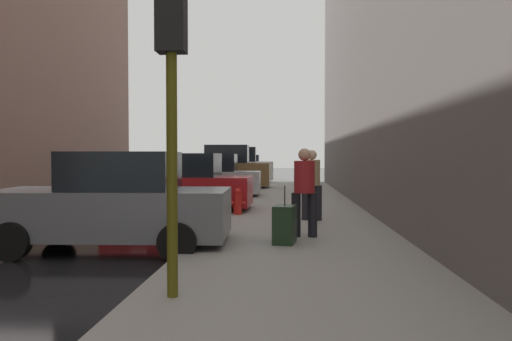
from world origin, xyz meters
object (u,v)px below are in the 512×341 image
(parked_bronze_suv, at_px, (224,170))
(parked_white_van, at_px, (236,167))
(parked_blue_sedan, at_px, (244,168))
(pedestrian_in_red_jacket, at_px, (304,188))
(parked_red_hatchback, at_px, (181,185))
(pedestrian_in_tan_coat, at_px, (312,181))
(parked_gray_coupe, at_px, (114,204))
(parked_silver_sedan, at_px, (208,178))
(fire_hydrant, at_px, (238,201))
(traffic_light, at_px, (172,61))
(rolling_suitcase, at_px, (285,224))

(parked_bronze_suv, distance_m, parked_white_van, 5.83)
(parked_white_van, bearing_deg, parked_blue_sedan, 90.00)
(parked_bronze_suv, relative_size, pedestrian_in_red_jacket, 2.71)
(parked_red_hatchback, xyz_separation_m, pedestrian_in_tan_coat, (3.72, -2.29, 0.26))
(parked_gray_coupe, distance_m, parked_silver_sedan, 10.70)
(fire_hydrant, height_order, pedestrian_in_red_jacket, pedestrian_in_red_jacket)
(parked_blue_sedan, bearing_deg, fire_hydrant, -85.35)
(parked_gray_coupe, relative_size, parked_white_van, 0.91)
(parked_white_van, xyz_separation_m, traffic_light, (1.85, -24.89, 1.73))
(fire_hydrant, relative_size, traffic_light, 0.20)
(parked_bronze_suv, bearing_deg, parked_red_hatchback, -90.00)
(parked_silver_sedan, bearing_deg, pedestrian_in_tan_coat, -63.11)
(parked_white_van, xyz_separation_m, rolling_suitcase, (3.08, -21.43, -0.54))
(parked_silver_sedan, bearing_deg, fire_hydrant, -73.96)
(parked_gray_coupe, bearing_deg, parked_red_hatchback, 90.00)
(parked_silver_sedan, distance_m, traffic_light, 14.30)
(parked_bronze_suv, bearing_deg, rolling_suitcase, -78.84)
(parked_red_hatchback, bearing_deg, traffic_light, -78.38)
(parked_silver_sedan, relative_size, traffic_light, 1.18)
(parked_blue_sedan, relative_size, traffic_light, 1.18)
(parked_blue_sedan, distance_m, traffic_light, 30.05)
(parked_silver_sedan, xyz_separation_m, pedestrian_in_tan_coat, (3.72, -7.33, 0.26))
(parked_bronze_suv, xyz_separation_m, parked_white_van, (-0.00, 5.83, 0.00))
(parked_red_hatchback, xyz_separation_m, rolling_suitcase, (3.08, -5.56, -0.36))
(pedestrian_in_red_jacket, bearing_deg, pedestrian_in_tan_coat, 84.04)
(traffic_light, bearing_deg, pedestrian_in_tan_coat, 74.49)
(parked_white_van, bearing_deg, parked_red_hatchback, -90.00)
(parked_silver_sedan, bearing_deg, parked_red_hatchback, -90.00)
(parked_silver_sedan, relative_size, fire_hydrant, 6.01)
(parked_red_hatchback, xyz_separation_m, pedestrian_in_red_jacket, (3.46, -4.81, 0.26))
(fire_hydrant, bearing_deg, parked_silver_sedan, 106.04)
(parked_silver_sedan, xyz_separation_m, pedestrian_in_red_jacket, (3.46, -9.85, 0.26))
(parked_red_hatchback, relative_size, rolling_suitcase, 4.07)
(fire_hydrant, bearing_deg, pedestrian_in_red_jacket, -65.22)
(parked_gray_coupe, height_order, pedestrian_in_tan_coat, pedestrian_in_tan_coat)
(parked_blue_sedan, xyz_separation_m, traffic_light, (1.85, -29.94, 1.91))
(parked_silver_sedan, relative_size, pedestrian_in_red_jacket, 2.48)
(parked_gray_coupe, xyz_separation_m, parked_red_hatchback, (0.00, 5.66, 0.00))
(parked_silver_sedan, xyz_separation_m, rolling_suitcase, (3.08, -10.60, -0.36))
(parked_bronze_suv, xyz_separation_m, rolling_suitcase, (3.08, -15.61, -0.54))
(pedestrian_in_red_jacket, bearing_deg, parked_blue_sedan, 97.65)
(parked_silver_sedan, height_order, parked_white_van, parked_white_van)
(parked_blue_sedan, relative_size, pedestrian_in_red_jacket, 2.49)
(traffic_light, xyz_separation_m, rolling_suitcase, (1.23, 3.45, -2.27))
(parked_red_hatchback, distance_m, traffic_light, 9.40)
(fire_hydrant, distance_m, pedestrian_in_tan_coat, 2.27)
(parked_red_hatchback, bearing_deg, rolling_suitcase, -61.03)
(parked_bronze_suv, relative_size, rolling_suitcase, 4.45)
(parked_blue_sedan, height_order, pedestrian_in_tan_coat, pedestrian_in_tan_coat)
(parked_gray_coupe, height_order, parked_bronze_suv, parked_bronze_suv)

